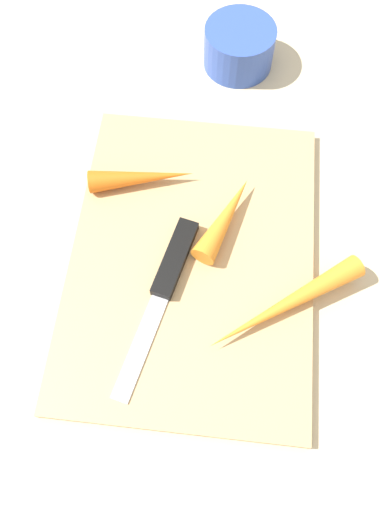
{
  "coord_description": "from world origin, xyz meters",
  "views": [
    {
      "loc": [
        0.21,
        0.02,
        0.5
      ],
      "look_at": [
        0.0,
        0.0,
        0.01
      ],
      "focal_mm": 34.61,
      "sensor_mm": 36.0,
      "label": 1
    }
  ],
  "objects_px": {
    "cutting_board": "(192,258)",
    "small_bowl": "(239,47)",
    "carrot_shortest": "(226,217)",
    "carrot_longest": "(286,305)",
    "knife": "(171,269)",
    "carrot_medium": "(141,178)"
  },
  "relations": [
    {
      "from": "cutting_board",
      "to": "carrot_medium",
      "type": "height_order",
      "value": "carrot_medium"
    },
    {
      "from": "carrot_shortest",
      "to": "carrot_medium",
      "type": "relative_size",
      "value": 0.93
    },
    {
      "from": "small_bowl",
      "to": "cutting_board",
      "type": "bearing_deg",
      "value": -5.65
    },
    {
      "from": "carrot_shortest",
      "to": "cutting_board",
      "type": "bearing_deg",
      "value": 166.05
    },
    {
      "from": "knife",
      "to": "small_bowl",
      "type": "height_order",
      "value": "small_bowl"
    },
    {
      "from": "carrot_medium",
      "to": "carrot_longest",
      "type": "bearing_deg",
      "value": -50.27
    },
    {
      "from": "cutting_board",
      "to": "small_bowl",
      "type": "bearing_deg",
      "value": 174.35
    },
    {
      "from": "carrot_longest",
      "to": "knife",
      "type": "bearing_deg",
      "value": -48.15
    },
    {
      "from": "cutting_board",
      "to": "carrot_medium",
      "type": "relative_size",
      "value": 3.07
    },
    {
      "from": "cutting_board",
      "to": "carrot_longest",
      "type": "relative_size",
      "value": 2.03
    },
    {
      "from": "carrot_shortest",
      "to": "carrot_medium",
      "type": "bearing_deg",
      "value": 89.74
    },
    {
      "from": "carrot_longest",
      "to": "small_bowl",
      "type": "height_order",
      "value": "small_bowl"
    },
    {
      "from": "carrot_shortest",
      "to": "carrot_medium",
      "type": "height_order",
      "value": "carrot_shortest"
    },
    {
      "from": "carrot_medium",
      "to": "carrot_longest",
      "type": "distance_m",
      "value": 0.21
    },
    {
      "from": "small_bowl",
      "to": "knife",
      "type": "bearing_deg",
      "value": -8.92
    },
    {
      "from": "carrot_shortest",
      "to": "carrot_longest",
      "type": "bearing_deg",
      "value": -121.01
    },
    {
      "from": "cutting_board",
      "to": "carrot_medium",
      "type": "distance_m",
      "value": 0.11
    },
    {
      "from": "carrot_shortest",
      "to": "small_bowl",
      "type": "relative_size",
      "value": 1.2
    },
    {
      "from": "knife",
      "to": "carrot_longest",
      "type": "relative_size",
      "value": 1.13
    },
    {
      "from": "carrot_shortest",
      "to": "carrot_longest",
      "type": "height_order",
      "value": "carrot_shortest"
    },
    {
      "from": "cutting_board",
      "to": "knife",
      "type": "bearing_deg",
      "value": -44.87
    },
    {
      "from": "knife",
      "to": "carrot_medium",
      "type": "bearing_deg",
      "value": -142.75
    }
  ]
}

